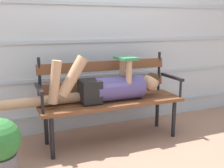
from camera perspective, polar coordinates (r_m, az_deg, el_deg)
ground_plane at (r=2.93m, az=1.16°, el=-12.84°), size 12.00×12.00×0.00m
house_siding at (r=3.27m, az=-3.56°, el=12.81°), size 4.27×0.08×2.55m
park_bench at (r=2.95m, az=-0.50°, el=-2.22°), size 1.55×0.46×0.93m
reclining_person at (r=2.84m, az=-1.08°, el=-0.60°), size 1.68×0.26×0.51m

